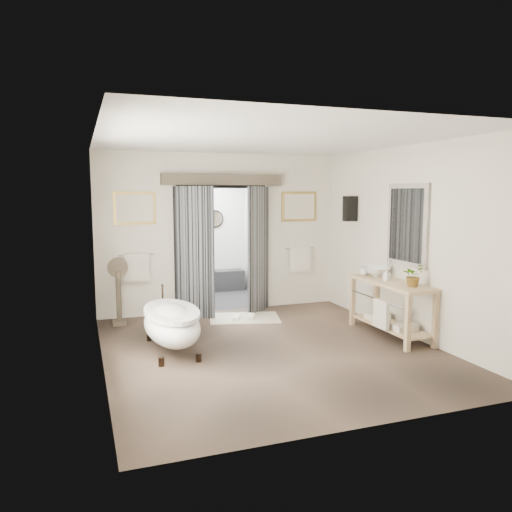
# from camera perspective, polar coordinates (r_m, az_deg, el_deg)

# --- Properties ---
(ground_plane) EXTENTS (5.00, 5.00, 0.00)m
(ground_plane) POSITION_cam_1_polar(r_m,az_deg,el_deg) (7.14, 1.64, -10.58)
(ground_plane) COLOR brown
(room_shell) EXTENTS (4.52, 5.02, 2.91)m
(room_shell) POSITION_cam_1_polar(r_m,az_deg,el_deg) (6.67, 1.83, 4.42)
(room_shell) COLOR beige
(room_shell) RESTS_ON ground_plane
(shower_room) EXTENTS (2.22, 2.01, 2.51)m
(shower_room) POSITION_cam_1_polar(r_m,az_deg,el_deg) (10.69, -6.10, 0.34)
(shower_room) COLOR #252526
(shower_room) RESTS_ON ground_plane
(back_wall_dressing) EXTENTS (3.82, 0.69, 2.52)m
(back_wall_dressing) POSITION_cam_1_polar(r_m,az_deg,el_deg) (9.02, -3.66, 3.28)
(back_wall_dressing) COLOR black
(back_wall_dressing) RESTS_ON ground_plane
(clawfoot_tub) EXTENTS (0.73, 1.64, 0.80)m
(clawfoot_tub) POSITION_cam_1_polar(r_m,az_deg,el_deg) (7.06, -9.62, -7.59)
(clawfoot_tub) COLOR black
(clawfoot_tub) RESTS_ON ground_plane
(vanity) EXTENTS (0.57, 1.60, 0.85)m
(vanity) POSITION_cam_1_polar(r_m,az_deg,el_deg) (7.89, 15.07, -5.30)
(vanity) COLOR tan
(vanity) RESTS_ON ground_plane
(pedestal_mirror) EXTENTS (0.33, 0.22, 1.13)m
(pedestal_mirror) POSITION_cam_1_polar(r_m,az_deg,el_deg) (8.57, -15.43, -4.45)
(pedestal_mirror) COLOR brown
(pedestal_mirror) RESTS_ON ground_plane
(rug) EXTENTS (1.36, 1.06, 0.01)m
(rug) POSITION_cam_1_polar(r_m,az_deg,el_deg) (8.79, -1.32, -7.09)
(rug) COLOR beige
(rug) RESTS_ON ground_plane
(slippers) EXTENTS (0.47, 0.30, 0.05)m
(slippers) POSITION_cam_1_polar(r_m,az_deg,el_deg) (8.74, -1.43, -6.95)
(slippers) COLOR white
(slippers) RESTS_ON rug
(basin) EXTENTS (0.51, 0.51, 0.16)m
(basin) POSITION_cam_1_polar(r_m,az_deg,el_deg) (8.21, 13.59, -1.77)
(basin) COLOR white
(basin) RESTS_ON vanity
(plant) EXTENTS (0.35, 0.33, 0.33)m
(plant) POSITION_cam_1_polar(r_m,az_deg,el_deg) (7.47, 17.53, -2.12)
(plant) COLOR gray
(plant) RESTS_ON vanity
(soap_bottle_a) EXTENTS (0.10, 0.10, 0.18)m
(soap_bottle_a) POSITION_cam_1_polar(r_m,az_deg,el_deg) (7.87, 14.70, -2.09)
(soap_bottle_a) COLOR gray
(soap_bottle_a) RESTS_ON vanity
(soap_bottle_b) EXTENTS (0.15, 0.15, 0.17)m
(soap_bottle_b) POSITION_cam_1_polar(r_m,az_deg,el_deg) (8.29, 12.31, -1.59)
(soap_bottle_b) COLOR gray
(soap_bottle_b) RESTS_ON vanity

